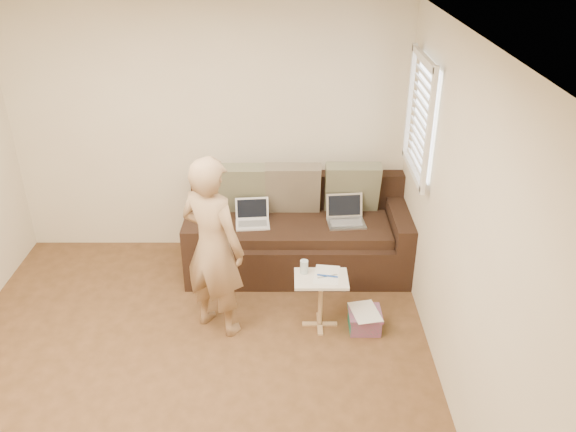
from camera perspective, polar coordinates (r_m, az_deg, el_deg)
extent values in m
plane|color=#4C341C|center=(4.81, -9.96, -16.18)|extent=(4.50, 4.50, 0.00)
plane|color=white|center=(3.57, -13.45, 15.61)|extent=(4.50, 4.50, 0.00)
plane|color=beige|center=(6.06, -7.67, 8.12)|extent=(4.00, 0.00, 4.00)
plane|color=beige|center=(4.13, 16.90, -2.63)|extent=(0.00, 4.50, 4.50)
imported|color=#9E7E56|center=(4.91, -7.27, -3.00)|extent=(0.72, 0.65, 1.63)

